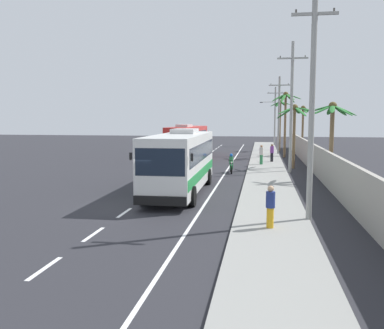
# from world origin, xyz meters

# --- Properties ---
(ground_plane) EXTENTS (160.00, 160.00, 0.00)m
(ground_plane) POSITION_xyz_m (0.00, 0.00, 0.00)
(ground_plane) COLOR #28282D
(sidewalk_kerb) EXTENTS (3.20, 90.00, 0.14)m
(sidewalk_kerb) POSITION_xyz_m (6.80, 10.00, 0.07)
(sidewalk_kerb) COLOR gray
(sidewalk_kerb) RESTS_ON ground
(lane_markings) EXTENTS (3.63, 71.00, 0.01)m
(lane_markings) POSITION_xyz_m (2.15, 14.43, 0.00)
(lane_markings) COLOR white
(lane_markings) RESTS_ON ground
(boundary_wall) EXTENTS (0.24, 60.00, 2.28)m
(boundary_wall) POSITION_xyz_m (10.60, 14.00, 1.14)
(boundary_wall) COLOR #9E998E
(boundary_wall) RESTS_ON ground
(coach_bus_foreground) EXTENTS (3.06, 11.14, 3.76)m
(coach_bus_foreground) POSITION_xyz_m (1.63, 4.36, 1.96)
(coach_bus_foreground) COLOR silver
(coach_bus_foreground) RESTS_ON ground
(coach_bus_far_lane) EXTENTS (3.48, 11.19, 3.70)m
(coach_bus_far_lane) POSITION_xyz_m (-2.07, 27.54, 1.92)
(coach_bus_far_lane) COLOR red
(coach_bus_far_lane) RESTS_ON ground
(motorcycle_beside_bus) EXTENTS (0.56, 1.96, 1.55)m
(motorcycle_beside_bus) POSITION_xyz_m (3.94, 13.88, 0.64)
(motorcycle_beside_bus) COLOR black
(motorcycle_beside_bus) RESTS_ON ground
(pedestrian_near_kerb) EXTENTS (0.36, 0.36, 1.73)m
(pedestrian_near_kerb) POSITION_xyz_m (7.37, 21.90, 1.04)
(pedestrian_near_kerb) COLOR black
(pedestrian_near_kerb) RESTS_ON sidewalk_kerb
(pedestrian_midwalk) EXTENTS (0.36, 0.36, 1.68)m
(pedestrian_midwalk) POSITION_xyz_m (6.70, -3.55, 1.02)
(pedestrian_midwalk) COLOR gold
(pedestrian_midwalk) RESTS_ON sidewalk_kerb
(pedestrian_far_walk) EXTENTS (0.36, 0.36, 1.79)m
(pedestrian_far_walk) POSITION_xyz_m (6.34, 19.28, 1.08)
(pedestrian_far_walk) COLOR #2D7A47
(pedestrian_far_walk) RESTS_ON sidewalk_kerb
(utility_pole_nearest) EXTENTS (1.87, 0.24, 10.24)m
(utility_pole_nearest) POSITION_xyz_m (8.36, -1.80, 5.28)
(utility_pole_nearest) COLOR #9E9E99
(utility_pole_nearest) RESTS_ON ground
(utility_pole_mid) EXTENTS (2.40, 0.24, 10.43)m
(utility_pole_mid) POSITION_xyz_m (8.64, 14.81, 5.44)
(utility_pole_mid) COLOR #9E9E99
(utility_pole_mid) RESTS_ON ground
(utility_pole_far) EXTENTS (2.52, 0.24, 9.28)m
(utility_pole_far) POSITION_xyz_m (8.33, 31.42, 4.88)
(utility_pole_far) COLOR #9E9E99
(utility_pole_far) RESTS_ON ground
(utility_pole_distant) EXTENTS (3.66, 0.24, 9.21)m
(utility_pole_distant) POSITION_xyz_m (8.30, 48.03, 4.96)
(utility_pole_distant) COLOR #9E9E99
(utility_pole_distant) RESTS_ON ground
(palm_nearest) EXTENTS (3.51, 3.52, 5.60)m
(palm_nearest) POSITION_xyz_m (9.13, 17.65, 4.22)
(palm_nearest) COLOR brown
(palm_nearest) RESTS_ON ground
(palm_second) EXTENTS (2.78, 2.96, 5.81)m
(palm_second) POSITION_xyz_m (11.00, 30.07, 4.37)
(palm_second) COLOR brown
(palm_second) RESTS_ON ground
(palm_third) EXTENTS (3.38, 3.28, 7.29)m
(palm_third) POSITION_xyz_m (8.88, 28.10, 5.49)
(palm_third) COLOR brown
(palm_third) RESTS_ON ground
(palm_fourth) EXTENTS (3.23, 3.27, 5.53)m
(palm_fourth) POSITION_xyz_m (11.09, 10.05, 4.11)
(palm_fourth) COLOR brown
(palm_fourth) RESTS_ON ground
(palm_farthest) EXTENTS (2.71, 2.49, 6.80)m
(palm_farthest) POSITION_xyz_m (8.74, 37.85, 4.71)
(palm_farthest) COLOR brown
(palm_farthest) RESTS_ON ground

